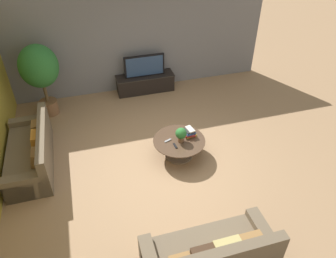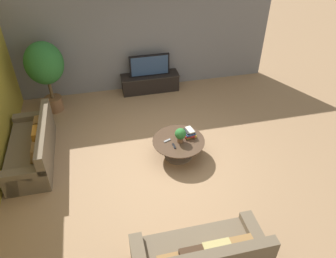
{
  "view_description": "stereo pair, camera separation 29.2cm",
  "coord_description": "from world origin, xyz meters",
  "px_view_note": "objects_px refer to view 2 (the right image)",
  "views": [
    {
      "loc": [
        -1.37,
        -4.97,
        4.75
      ],
      "look_at": [
        0.17,
        0.33,
        0.55
      ],
      "focal_mm": 35.0,
      "sensor_mm": 36.0,
      "label": 1
    },
    {
      "loc": [
        -1.09,
        -5.05,
        4.75
      ],
      "look_at": [
        0.17,
        0.33,
        0.55
      ],
      "focal_mm": 35.0,
      "sensor_mm": 36.0,
      "label": 2
    }
  ],
  "objects_px": {
    "couch_near_entry": "(200,258)",
    "potted_palm_tall": "(45,67)",
    "television": "(149,65)",
    "coffee_table": "(178,145)",
    "media_console": "(150,82)",
    "couch_by_wall": "(33,149)",
    "potted_plant_tabletop": "(180,135)"
  },
  "relations": [
    {
      "from": "couch_near_entry",
      "to": "television",
      "type": "bearing_deg",
      "value": -92.81
    },
    {
      "from": "television",
      "to": "couch_by_wall",
      "type": "distance_m",
      "value": 3.73
    },
    {
      "from": "potted_palm_tall",
      "to": "potted_plant_tabletop",
      "type": "height_order",
      "value": "potted_palm_tall"
    },
    {
      "from": "television",
      "to": "couch_near_entry",
      "type": "xyz_separation_m",
      "value": [
        -0.27,
        -5.46,
        -0.48
      ]
    },
    {
      "from": "couch_by_wall",
      "to": "potted_palm_tall",
      "type": "height_order",
      "value": "potted_palm_tall"
    },
    {
      "from": "potted_plant_tabletop",
      "to": "couch_near_entry",
      "type": "bearing_deg",
      "value": -98.1
    },
    {
      "from": "couch_near_entry",
      "to": "potted_palm_tall",
      "type": "xyz_separation_m",
      "value": [
        -2.32,
        5.05,
        0.93
      ]
    },
    {
      "from": "coffee_table",
      "to": "couch_by_wall",
      "type": "relative_size",
      "value": 0.53
    },
    {
      "from": "coffee_table",
      "to": "potted_plant_tabletop",
      "type": "relative_size",
      "value": 3.34
    },
    {
      "from": "media_console",
      "to": "potted_plant_tabletop",
      "type": "relative_size",
      "value": 4.86
    },
    {
      "from": "couch_near_entry",
      "to": "potted_palm_tall",
      "type": "bearing_deg",
      "value": -65.31
    },
    {
      "from": "television",
      "to": "couch_near_entry",
      "type": "bearing_deg",
      "value": -92.81
    },
    {
      "from": "potted_plant_tabletop",
      "to": "couch_by_wall",
      "type": "bearing_deg",
      "value": 167.96
    },
    {
      "from": "television",
      "to": "coffee_table",
      "type": "distance_m",
      "value": 2.91
    },
    {
      "from": "potted_plant_tabletop",
      "to": "coffee_table",
      "type": "bearing_deg",
      "value": 112.46
    },
    {
      "from": "television",
      "to": "potted_palm_tall",
      "type": "height_order",
      "value": "potted_palm_tall"
    },
    {
      "from": "media_console",
      "to": "potted_palm_tall",
      "type": "xyz_separation_m",
      "value": [
        -2.59,
        -0.41,
        0.98
      ]
    },
    {
      "from": "couch_by_wall",
      "to": "media_console",
      "type": "bearing_deg",
      "value": 128.05
    },
    {
      "from": "media_console",
      "to": "couch_near_entry",
      "type": "bearing_deg",
      "value": -92.81
    },
    {
      "from": "couch_near_entry",
      "to": "couch_by_wall",
      "type": "bearing_deg",
      "value": -50.21
    },
    {
      "from": "media_console",
      "to": "potted_plant_tabletop",
      "type": "distance_m",
      "value": 2.95
    },
    {
      "from": "media_console",
      "to": "couch_by_wall",
      "type": "relative_size",
      "value": 0.77
    },
    {
      "from": "television",
      "to": "couch_near_entry",
      "type": "distance_m",
      "value": 5.49
    },
    {
      "from": "television",
      "to": "couch_by_wall",
      "type": "xyz_separation_m",
      "value": [
        -2.92,
        -2.28,
        -0.48
      ]
    },
    {
      "from": "couch_by_wall",
      "to": "potted_plant_tabletop",
      "type": "xyz_separation_m",
      "value": [
        3.01,
        -0.64,
        0.33
      ]
    },
    {
      "from": "media_console",
      "to": "television",
      "type": "bearing_deg",
      "value": -90.0
    },
    {
      "from": "potted_palm_tall",
      "to": "media_console",
      "type": "bearing_deg",
      "value": 9.0
    },
    {
      "from": "media_console",
      "to": "potted_palm_tall",
      "type": "relative_size",
      "value": 0.87
    },
    {
      "from": "media_console",
      "to": "television",
      "type": "distance_m",
      "value": 0.52
    },
    {
      "from": "potted_palm_tall",
      "to": "couch_by_wall",
      "type": "bearing_deg",
      "value": -99.86
    },
    {
      "from": "couch_by_wall",
      "to": "potted_plant_tabletop",
      "type": "height_order",
      "value": "couch_by_wall"
    },
    {
      "from": "couch_by_wall",
      "to": "potted_palm_tall",
      "type": "relative_size",
      "value": 1.13
    }
  ]
}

